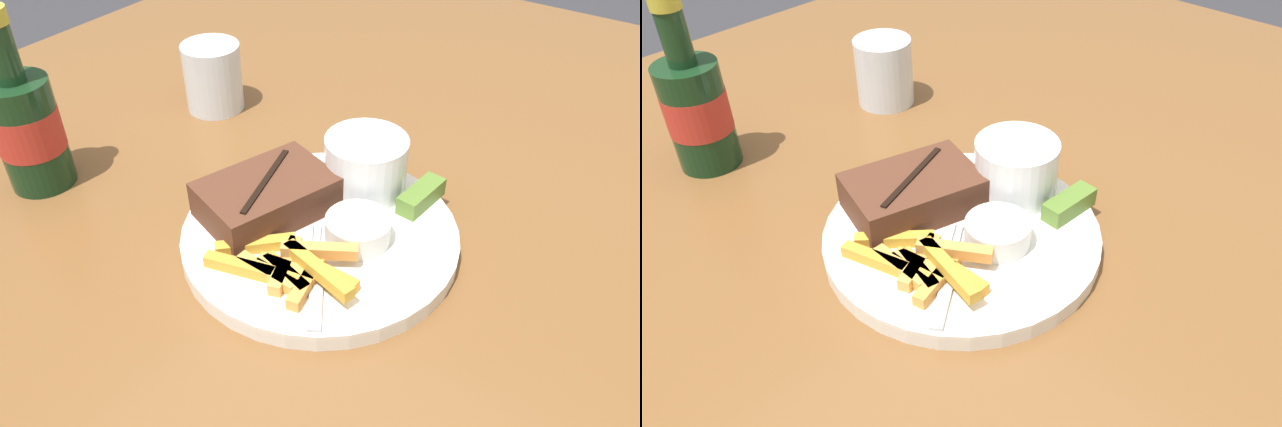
{
  "view_description": "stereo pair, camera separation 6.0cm",
  "coord_description": "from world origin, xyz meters",
  "views": [
    {
      "loc": [
        -0.39,
        -0.27,
        1.16
      ],
      "look_at": [
        0.0,
        0.0,
        0.78
      ],
      "focal_mm": 35.0,
      "sensor_mm": 36.0,
      "label": 1
    },
    {
      "loc": [
        -0.35,
        -0.32,
        1.16
      ],
      "look_at": [
        0.0,
        0.0,
        0.78
      ],
      "focal_mm": 35.0,
      "sensor_mm": 36.0,
      "label": 2
    }
  ],
  "objects": [
    {
      "name": "dining_table",
      "position": [
        0.0,
        0.0,
        0.68
      ],
      "size": [
        1.54,
        1.31,
        0.74
      ],
      "color": "brown",
      "rests_on": "ground_plane"
    },
    {
      "name": "steak_portion",
      "position": [
        -0.01,
        0.06,
        0.78
      ],
      "size": [
        0.15,
        0.12,
        0.04
      ],
      "color": "#512D1E",
      "rests_on": "dinner_plate"
    },
    {
      "name": "dinner_plate",
      "position": [
        0.0,
        0.0,
        0.75
      ],
      "size": [
        0.27,
        0.27,
        0.02
      ],
      "color": "white",
      "rests_on": "dining_table"
    },
    {
      "name": "dipping_sauce_cup",
      "position": [
        0.01,
        -0.04,
        0.77
      ],
      "size": [
        0.06,
        0.06,
        0.03
      ],
      "color": "silver",
      "rests_on": "dinner_plate"
    },
    {
      "name": "fork_utensil",
      "position": [
        -0.06,
        -0.04,
        0.76
      ],
      "size": [
        0.12,
        0.08,
        0.0
      ],
      "rotation": [
        0.0,
        0.0,
        6.85
      ],
      "color": "#B7B7BC",
      "rests_on": "dinner_plate"
    },
    {
      "name": "pickle_spear",
      "position": [
        0.09,
        -0.06,
        0.77
      ],
      "size": [
        0.06,
        0.03,
        0.02
      ],
      "color": "#567A2D",
      "rests_on": "dinner_plate"
    },
    {
      "name": "fries_pile",
      "position": [
        -0.07,
        -0.01,
        0.77
      ],
      "size": [
        0.09,
        0.15,
        0.02
      ],
      "color": "gold",
      "rests_on": "dinner_plate"
    },
    {
      "name": "beer_bottle",
      "position": [
        -0.09,
        0.32,
        0.81
      ],
      "size": [
        0.07,
        0.07,
        0.2
      ],
      "color": "#143319",
      "rests_on": "dining_table"
    },
    {
      "name": "drinking_glass",
      "position": [
        0.15,
        0.27,
        0.79
      ],
      "size": [
        0.08,
        0.08,
        0.09
      ],
      "color": "silver",
      "rests_on": "dining_table"
    },
    {
      "name": "coleslaw_cup",
      "position": [
        0.08,
        -0.0,
        0.79
      ],
      "size": [
        0.09,
        0.09,
        0.06
      ],
      "color": "white",
      "rests_on": "dinner_plate"
    }
  ]
}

